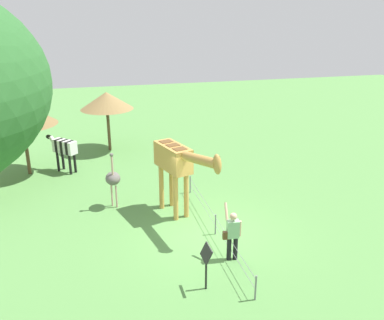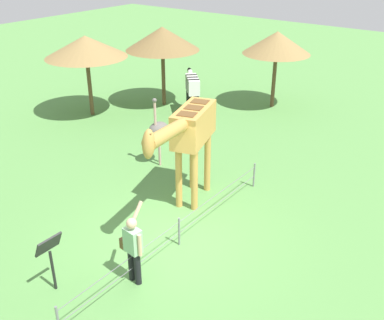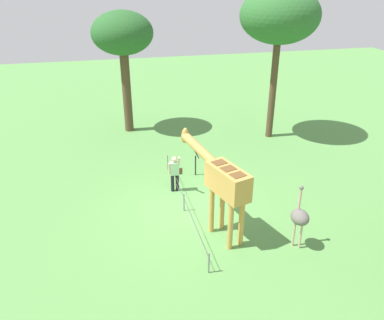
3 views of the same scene
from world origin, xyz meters
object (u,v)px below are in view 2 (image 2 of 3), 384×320
(giraffe, at_px, (189,133))
(shade_hut_far, at_px, (86,47))
(shade_hut_near, at_px, (277,43))
(zebra, at_px, (192,86))
(ostrich, at_px, (159,130))
(info_sign, at_px, (50,252))
(shade_hut_aside, at_px, (162,39))
(visitor, at_px, (133,246))

(giraffe, bearing_deg, shade_hut_far, -112.73)
(giraffe, distance_m, shade_hut_far, 8.01)
(shade_hut_near, bearing_deg, shade_hut_far, -45.59)
(zebra, xyz_separation_m, shade_hut_near, (-2.74, 2.23, 1.54))
(ostrich, distance_m, shade_hut_near, 7.23)
(shade_hut_far, height_order, info_sign, shade_hut_far)
(info_sign, bearing_deg, giraffe, 177.49)
(giraffe, relative_size, shade_hut_aside, 1.14)
(zebra, height_order, info_sign, zebra)
(visitor, bearing_deg, shade_hut_near, -165.93)
(visitor, bearing_deg, giraffe, -163.14)
(shade_hut_far, bearing_deg, ostrich, 71.21)
(ostrich, height_order, shade_hut_aside, shade_hut_aside)
(shade_hut_aside, bearing_deg, ostrich, 38.70)
(visitor, xyz_separation_m, shade_hut_near, (-11.59, -2.91, 1.80))
(shade_hut_aside, bearing_deg, info_sign, 28.89)
(zebra, relative_size, shade_hut_aside, 0.50)
(visitor, xyz_separation_m, shade_hut_aside, (-8.99, -6.77, 1.92))
(ostrich, height_order, shade_hut_near, shade_hut_near)
(visitor, distance_m, info_sign, 1.65)
(info_sign, bearing_deg, visitor, 135.44)
(shade_hut_far, bearing_deg, info_sign, 43.90)
(shade_hut_far, relative_size, info_sign, 2.42)
(zebra, distance_m, ostrich, 4.74)
(visitor, relative_size, shade_hut_far, 0.55)
(shade_hut_aside, bearing_deg, shade_hut_near, 123.92)
(shade_hut_far, distance_m, info_sign, 10.50)
(giraffe, xyz_separation_m, zebra, (-5.66, -4.17, -0.94))
(shade_hut_near, relative_size, shade_hut_far, 0.99)
(ostrich, bearing_deg, shade_hut_aside, -141.30)
(zebra, distance_m, info_sign, 10.79)
(zebra, distance_m, shade_hut_near, 3.85)
(ostrich, distance_m, shade_hut_aside, 5.95)
(shade_hut_near, height_order, info_sign, shade_hut_near)
(shade_hut_aside, bearing_deg, giraffe, 45.02)
(zebra, xyz_separation_m, info_sign, (10.03, 3.97, -0.21))
(ostrich, bearing_deg, visitor, 35.20)
(visitor, height_order, shade_hut_near, shade_hut_near)
(shade_hut_far, xyz_separation_m, shade_hut_aside, (-2.72, 1.56, 0.06))
(ostrich, bearing_deg, shade_hut_far, -108.79)
(visitor, bearing_deg, ostrich, -144.80)
(giraffe, distance_m, ostrich, 2.76)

